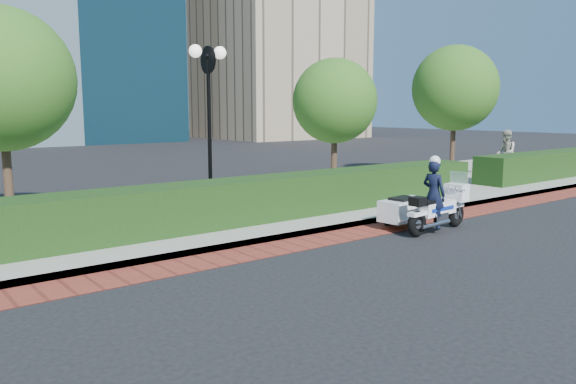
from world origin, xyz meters
TOP-DOWN VIEW (x-y plane):
  - ground at (0.00, 0.00)m, footprint 120.00×120.00m
  - brick_strip at (0.00, 1.50)m, footprint 60.00×1.00m
  - sidewalk at (0.00, 6.00)m, footprint 60.00×8.00m
  - hedge_main at (0.00, 3.60)m, footprint 18.00×1.20m
  - hedge_far at (16.00, 3.60)m, footprint 10.00×1.20m
  - lamppost at (1.00, 5.20)m, footprint 1.02×0.70m
  - tree_b at (-3.50, 6.50)m, footprint 3.20×3.20m
  - tree_c at (6.50, 6.50)m, footprint 2.80×2.80m
  - tree_d at (13.00, 6.50)m, footprint 3.40×3.40m
  - police_motorcycle at (4.08, 0.79)m, footprint 2.18×1.55m
  - pedestrian at (14.19, 4.86)m, footprint 1.13×1.12m

SIDE VIEW (x-z plane):
  - ground at x=0.00m, z-range 0.00..0.00m
  - brick_strip at x=0.00m, z-range 0.00..0.01m
  - sidewalk at x=0.00m, z-range 0.00..0.15m
  - police_motorcycle at x=4.08m, z-range -0.28..1.49m
  - hedge_main at x=0.00m, z-range 0.15..1.15m
  - hedge_far at x=16.00m, z-range 0.15..1.15m
  - pedestrian at x=14.19m, z-range 0.15..1.99m
  - lamppost at x=1.00m, z-range 0.85..5.06m
  - tree_c at x=6.50m, z-range 0.90..5.20m
  - tree_b at x=-3.50m, z-range 0.99..5.88m
  - tree_d at x=13.00m, z-range 1.03..6.19m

